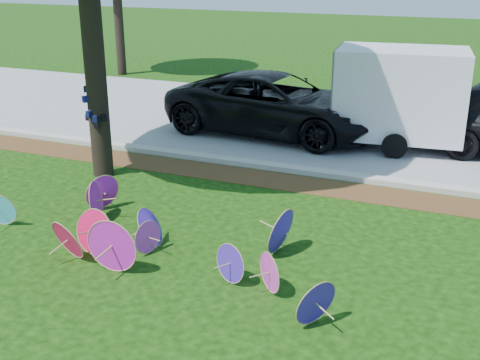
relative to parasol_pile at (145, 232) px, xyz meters
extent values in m
plane|color=black|center=(0.55, -0.55, -0.36)|extent=(90.00, 90.00, 0.00)
cube|color=#472D16|center=(0.55, 3.95, -0.36)|extent=(90.00, 1.00, 0.01)
cube|color=#B7B5AD|center=(0.55, 4.65, -0.30)|extent=(90.00, 0.30, 0.12)
cube|color=gray|center=(0.55, 8.80, -0.36)|extent=(90.00, 8.00, 0.01)
cylinder|color=black|center=(-2.80, 2.88, 2.57)|extent=(0.44, 0.44, 5.86)
cone|color=#DA3CBA|center=(0.01, 0.01, -0.08)|extent=(0.26, 0.56, 0.56)
cone|color=#D3134B|center=(-0.97, -0.64, 0.00)|extent=(0.79, 0.56, 0.71)
cone|color=#4224A9|center=(2.07, 0.81, 0.03)|extent=(0.40, 0.82, 0.79)
cone|color=#4224A9|center=(1.65, -0.31, -0.06)|extent=(0.61, 0.39, 0.61)
cone|color=#D3134B|center=(-0.76, -0.25, 0.01)|extent=(0.78, 0.41, 0.75)
cone|color=#CC1EB1|center=(-1.54, 0.78, 0.01)|extent=(0.44, 0.76, 0.74)
cone|color=#52CCFE|center=(-2.91, -0.08, -0.03)|extent=(0.71, 0.40, 0.67)
cone|color=#4224A9|center=(-0.03, 0.30, -0.01)|extent=(0.55, 0.77, 0.66)
cone|color=#CC1EB1|center=(-0.12, -0.69, 0.07)|extent=(0.86, 0.17, 0.85)
cone|color=#4224A9|center=(3.06, -0.93, -0.03)|extent=(0.54, 0.69, 0.67)
cone|color=#CC1EB1|center=(-1.63, 1.23, -0.01)|extent=(0.49, 0.71, 0.70)
cone|color=#DA3CBA|center=(2.29, -0.36, -0.06)|extent=(0.51, 0.50, 0.61)
imported|color=black|center=(-0.41, 7.43, 0.44)|extent=(5.99, 3.12, 1.61)
cube|color=silver|center=(2.81, 7.47, 1.01)|extent=(3.26, 2.27, 2.74)
cylinder|color=black|center=(-9.13, 13.41, 2.14)|extent=(0.36, 0.36, 5.00)
camera|label=1|loc=(4.74, -7.48, 4.11)|focal=45.00mm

